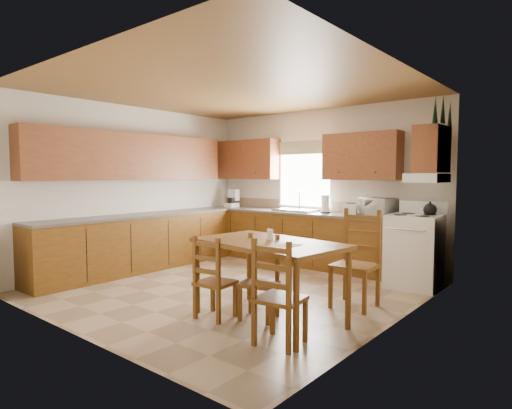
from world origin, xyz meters
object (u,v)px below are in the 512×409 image
Objects in this scene: stove at (414,252)px; chair_far_right at (355,259)px; dining_table at (268,281)px; microwave at (377,207)px; chair_near_left at (215,277)px; chair_far_left at (259,278)px; chair_near_right at (280,291)px.

stove is 0.87× the size of chair_far_right.
dining_table is 1.14m from chair_far_right.
chair_near_left is at bearing -86.64° from microwave.
stove reaches higher than chair_far_left.
chair_near_right is at bearing -35.56° from dining_table.
chair_far_left is 0.79× the size of chair_far_right.
stove is 1.39m from chair_far_right.
chair_far_right is (0.61, 1.03, 0.12)m from chair_far_left.
chair_far_left is at bearing -151.43° from chair_near_left.
chair_near_left is at bearing -118.72° from stove.
stove is 1.01× the size of chair_near_right.
chair_near_right is at bearing -52.96° from chair_far_left.
chair_near_left is at bearing -142.71° from dining_table.
microwave is 2.72m from dining_table.
microwave is 0.54× the size of chair_near_left.
stove reaches higher than dining_table.
chair_far_right is (0.50, 1.01, 0.14)m from dining_table.
chair_near_right reaches higher than chair_far_left.
chair_near_left is 1.00× the size of chair_far_left.
chair_far_left is at bearing -42.53° from chair_near_right.
dining_table is 1.63× the size of chair_near_right.
chair_far_right reaches higher than chair_near_right.
dining_table is at bearing -7.06° from chair_far_left.
chair_near_right is 0.86× the size of chair_far_right.
stove is 2.49m from dining_table.
microwave reaches higher than chair_near_right.
dining_table is at bearing -156.09° from chair_near_left.
stove is at bearing 53.07° from chair_far_left.
chair_near_right is (0.98, -0.14, 0.04)m from chair_near_left.
chair_far_left is at bearing -162.25° from dining_table.
chair_near_right is 1.09× the size of chair_far_left.
stove is at bearing -120.97° from chair_near_left.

